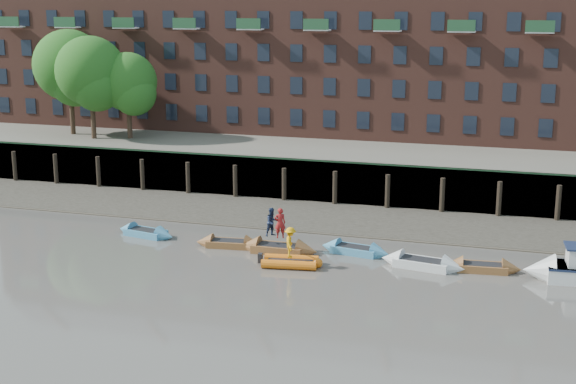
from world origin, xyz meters
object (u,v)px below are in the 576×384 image
at_px(rowboat_1, 146,233).
at_px(person_rib_crew, 290,242).
at_px(rowboat_2, 229,243).
at_px(rowboat_3, 278,249).
at_px(rowboat_5, 422,263).
at_px(motor_launch, 574,269).
at_px(rowboat_6, 482,267).
at_px(person_rower_a, 280,223).
at_px(person_rower_b, 272,222).
at_px(rib_tender, 293,262).
at_px(rowboat_4, 355,250).

height_order(rowboat_1, person_rib_crew, person_rib_crew).
xyz_separation_m(rowboat_2, person_rib_crew, (4.79, -2.57, 1.25)).
distance_m(rowboat_2, rowboat_3, 3.33).
distance_m(rowboat_5, motor_launch, 8.32).
bearing_deg(rowboat_3, rowboat_6, -0.05).
bearing_deg(rowboat_5, rowboat_6, 15.11).
relative_size(rowboat_1, motor_launch, 0.70).
bearing_deg(person_rower_a, person_rower_b, -46.67).
distance_m(rowboat_1, rowboat_3, 9.45).
height_order(rowboat_1, rib_tender, rowboat_1).
xyz_separation_m(rowboat_1, rib_tender, (10.99, -3.11, 0.04)).
distance_m(rowboat_1, motor_launch, 26.58).
distance_m(rowboat_2, rowboat_4, 7.94).
bearing_deg(motor_launch, rowboat_1, -6.82).
bearing_deg(rowboat_2, rowboat_4, -0.01).
xyz_separation_m(rowboat_1, rowboat_5, (18.25, -1.17, 0.03)).
xyz_separation_m(rowboat_2, rowboat_4, (7.88, 0.95, 0.01)).
xyz_separation_m(rowboat_1, rowboat_4, (13.97, 0.30, 0.01)).
distance_m(rowboat_5, person_rower_a, 8.88).
bearing_deg(rib_tender, rowboat_1, 155.86).
height_order(rowboat_2, rowboat_4, rowboat_4).
bearing_deg(rowboat_3, rib_tender, -55.13).
relative_size(motor_launch, person_rower_b, 3.60).
relative_size(person_rower_a, person_rower_b, 1.06).
distance_m(rowboat_4, person_rower_a, 4.89).
bearing_deg(motor_launch, rowboat_2, -5.64).
relative_size(rowboat_1, person_rib_crew, 2.48).
distance_m(rowboat_6, person_rower_a, 12.20).
relative_size(rib_tender, motor_launch, 0.56).
height_order(rowboat_2, rowboat_5, rowboat_5).
bearing_deg(rowboat_5, person_rower_a, -172.56).
bearing_deg(motor_launch, rowboat_4, -10.55).
xyz_separation_m(rowboat_2, rowboat_3, (3.32, -0.22, 0.03)).
xyz_separation_m(motor_launch, person_rib_crew, (-15.67, -2.23, 0.81)).
xyz_separation_m(rowboat_4, person_rower_b, (-5.02, -0.95, 1.62)).
bearing_deg(person_rib_crew, rowboat_3, 16.76).
height_order(rowboat_4, person_rower_b, person_rower_b).
xyz_separation_m(rib_tender, person_rib_crew, (-0.11, -0.11, 1.21)).
distance_m(rowboat_6, person_rib_crew, 11.07).
height_order(rowboat_4, person_rower_a, person_rower_a).
xyz_separation_m(rowboat_3, person_rower_a, (0.12, -0.04, 1.65)).
distance_m(rowboat_1, person_rower_a, 9.73).
xyz_separation_m(rowboat_4, motor_launch, (12.59, -1.29, 0.43)).
bearing_deg(motor_launch, person_rower_a, -4.98).
bearing_deg(rowboat_6, person_rower_a, 174.83).
bearing_deg(person_rower_b, rowboat_4, -37.19).
distance_m(motor_launch, person_rib_crew, 15.85).
relative_size(rowboat_1, rowboat_6, 1.00).
xyz_separation_m(rowboat_1, motor_launch, (26.56, -0.99, 0.44)).
distance_m(motor_launch, person_rower_a, 17.07).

